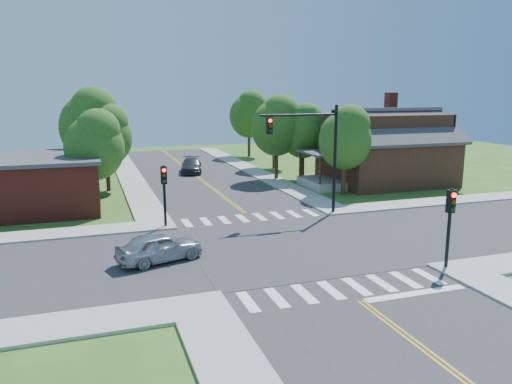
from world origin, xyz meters
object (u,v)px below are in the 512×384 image
object	(u,v)px
car_silver	(160,248)
car_dgrey	(191,166)
signal_mast_ne	(312,142)
signal_pole_se	(450,214)
signal_pole_nw	(164,185)
house_ne	(386,146)

from	to	relation	value
car_silver	car_dgrey	distance (m)	26.43
signal_mast_ne	car_silver	bearing A→B (deg)	-151.02
signal_pole_se	car_dgrey	bearing A→B (deg)	100.34
signal_pole_nw	car_dgrey	xyz separation A→B (m)	(5.57, 19.64, -1.96)
house_ne	car_silver	world-z (taller)	house_ne
signal_mast_ne	car_dgrey	world-z (taller)	signal_mast_ne
house_ne	car_silver	size ratio (longest dim) A/B	2.93
signal_pole_se	car_silver	world-z (taller)	signal_pole_se
car_silver	house_ne	bearing A→B (deg)	-73.20
signal_mast_ne	house_ne	xyz separation A→B (m)	(11.19, 8.65, -1.52)
signal_pole_se	house_ne	world-z (taller)	house_ne
signal_mast_ne	signal_pole_nw	xyz separation A→B (m)	(-9.51, -0.01, -2.19)
car_dgrey	car_silver	bearing A→B (deg)	-92.86
car_silver	car_dgrey	bearing A→B (deg)	-31.63
signal_pole_se	car_silver	bearing A→B (deg)	156.83
signal_pole_se	signal_pole_nw	world-z (taller)	same
car_dgrey	signal_pole_nw	bearing A→B (deg)	-93.91
signal_pole_se	car_dgrey	distance (m)	31.41
signal_pole_nw	car_dgrey	distance (m)	20.51
signal_pole_se	house_ne	bearing A→B (deg)	64.42
signal_pole_nw	signal_mast_ne	bearing A→B (deg)	0.07
house_ne	car_dgrey	size ratio (longest dim) A/B	2.52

